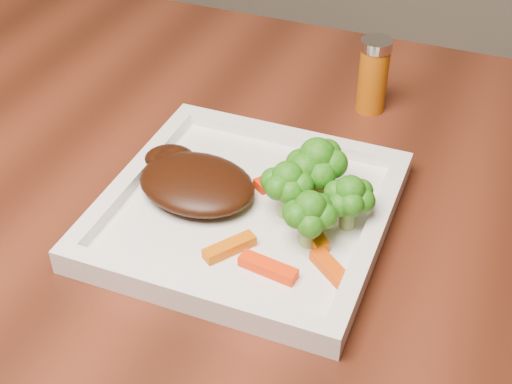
% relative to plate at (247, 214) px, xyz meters
% --- Properties ---
extents(plate, '(0.27, 0.27, 0.01)m').
position_rel_plate_xyz_m(plate, '(0.00, 0.00, 0.00)').
color(plate, white).
rests_on(plate, dining_table).
extents(steak, '(0.13, 0.11, 0.03)m').
position_rel_plate_xyz_m(steak, '(-0.05, 0.00, 0.02)').
color(steak, black).
rests_on(steak, plate).
extents(broccoli_0, '(0.09, 0.09, 0.07)m').
position_rel_plate_xyz_m(broccoli_0, '(0.06, 0.04, 0.04)').
color(broccoli_0, '#3C7513').
rests_on(broccoli_0, plate).
extents(broccoli_1, '(0.05, 0.05, 0.06)m').
position_rel_plate_xyz_m(broccoli_1, '(0.10, 0.01, 0.04)').
color(broccoli_1, '#146911').
rests_on(broccoli_1, plate).
extents(broccoli_2, '(0.07, 0.07, 0.06)m').
position_rel_plate_xyz_m(broccoli_2, '(0.07, -0.02, 0.04)').
color(broccoli_2, '#2F6C12').
rests_on(broccoli_2, plate).
extents(broccoli_3, '(0.07, 0.07, 0.06)m').
position_rel_plate_xyz_m(broccoli_3, '(0.04, 0.01, 0.04)').
color(broccoli_3, '#366D12').
rests_on(broccoli_3, plate).
extents(carrot_0, '(0.06, 0.02, 0.01)m').
position_rel_plate_xyz_m(carrot_0, '(0.05, -0.07, 0.01)').
color(carrot_0, '#FF2F04').
rests_on(carrot_0, plate).
extents(carrot_1, '(0.05, 0.04, 0.01)m').
position_rel_plate_xyz_m(carrot_1, '(0.10, -0.06, 0.01)').
color(carrot_1, '#D64303').
rests_on(carrot_1, plate).
extents(carrot_2, '(0.04, 0.05, 0.01)m').
position_rel_plate_xyz_m(carrot_2, '(0.01, -0.06, 0.01)').
color(carrot_2, '#CD5A03').
rests_on(carrot_2, plate).
extents(carrot_4, '(0.05, 0.06, 0.01)m').
position_rel_plate_xyz_m(carrot_4, '(0.02, 0.06, 0.01)').
color(carrot_4, red).
rests_on(carrot_4, plate).
extents(carrot_5, '(0.04, 0.05, 0.01)m').
position_rel_plate_xyz_m(carrot_5, '(0.07, -0.01, 0.01)').
color(carrot_5, '#CC5703').
rests_on(carrot_5, plate).
extents(carrot_6, '(0.05, 0.04, 0.01)m').
position_rel_plate_xyz_m(carrot_6, '(0.06, 0.02, 0.01)').
color(carrot_6, '#FF2104').
rests_on(carrot_6, plate).
extents(spice_shaker, '(0.04, 0.04, 0.09)m').
position_rel_plate_xyz_m(spice_shaker, '(0.06, 0.24, 0.04)').
color(spice_shaker, '#A75109').
rests_on(spice_shaker, dining_table).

